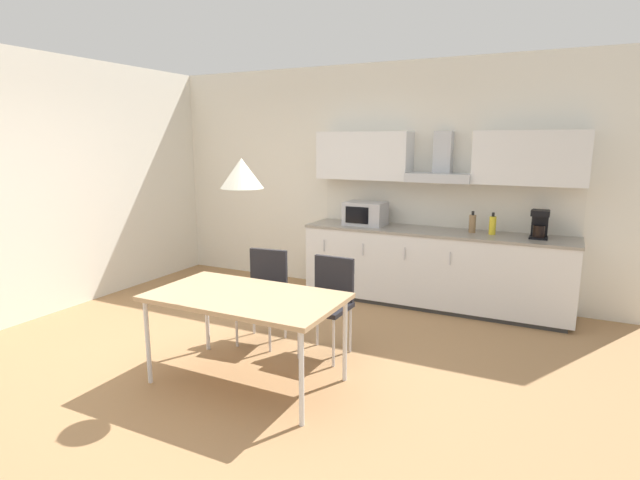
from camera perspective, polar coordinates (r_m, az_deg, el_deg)
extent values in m
cube|color=#9E754C|center=(4.47, -8.68, -14.04)|extent=(8.03, 7.85, 0.02)
cube|color=silver|center=(6.42, 4.78, 6.92)|extent=(6.42, 0.10, 2.81)
cube|color=silver|center=(6.07, -30.81, 5.13)|extent=(0.10, 6.28, 2.81)
cube|color=#333333|center=(6.03, 12.63, -7.01)|extent=(2.88, 0.57, 0.05)
cube|color=silver|center=(5.92, 12.81, -3.06)|extent=(3.00, 0.62, 0.81)
cube|color=gray|center=(5.83, 12.99, 0.93)|extent=(3.02, 0.64, 0.03)
cube|color=silver|center=(5.98, 0.43, -0.63)|extent=(0.01, 0.01, 0.14)
cube|color=silver|center=(5.79, 4.89, -1.09)|extent=(0.01, 0.01, 0.14)
cube|color=silver|center=(5.63, 9.64, -1.56)|extent=(0.01, 0.01, 0.14)
cube|color=silver|center=(5.51, 14.63, -2.05)|extent=(0.01, 0.01, 0.14)
cube|color=silver|center=(6.08, 13.77, 3.93)|extent=(3.00, 0.02, 0.52)
cube|color=silver|center=(6.16, 5.08, 9.59)|extent=(1.14, 0.34, 0.57)
cube|color=silver|center=(5.75, 22.88, 8.64)|extent=(1.14, 0.34, 0.57)
cube|color=#B7BABF|center=(5.87, 13.54, 6.95)|extent=(0.73, 0.40, 0.10)
cube|color=#B7BABF|center=(5.97, 13.89, 9.50)|extent=(0.20, 0.16, 0.52)
cube|color=#ADADB2|center=(6.05, 5.20, 3.03)|extent=(0.48, 0.34, 0.28)
cube|color=black|center=(5.91, 4.23, 2.85)|extent=(0.29, 0.01, 0.20)
cube|color=black|center=(5.68, 23.69, 0.25)|extent=(0.18, 0.18, 0.02)
cylinder|color=black|center=(5.66, 23.74, 0.93)|extent=(0.12, 0.12, 0.12)
cube|color=black|center=(5.72, 23.83, 1.73)|extent=(0.16, 0.08, 0.30)
cube|color=black|center=(5.63, 23.89, 2.83)|extent=(0.18, 0.16, 0.06)
cylinder|color=brown|center=(5.79, 17.01, 1.79)|extent=(0.07, 0.07, 0.20)
cylinder|color=black|center=(5.77, 17.08, 2.96)|extent=(0.03, 0.03, 0.04)
cylinder|color=yellow|center=(5.74, 19.11, 1.58)|extent=(0.07, 0.07, 0.20)
cylinder|color=black|center=(5.72, 19.19, 2.77)|extent=(0.03, 0.03, 0.04)
cube|color=tan|center=(3.92, -8.52, -6.46)|extent=(1.49, 0.84, 0.04)
cylinder|color=silver|center=(4.21, -19.09, -10.94)|extent=(0.04, 0.04, 0.69)
cylinder|color=silver|center=(3.43, -2.13, -15.50)|extent=(0.04, 0.04, 0.69)
cylinder|color=silver|center=(4.70, -12.80, -8.23)|extent=(0.04, 0.04, 0.69)
cylinder|color=silver|center=(4.02, 2.86, -11.34)|extent=(0.04, 0.04, 0.69)
cube|color=black|center=(4.43, 0.57, -7.70)|extent=(0.41, 0.41, 0.04)
cube|color=black|center=(4.52, 1.63, -4.40)|extent=(0.38, 0.05, 0.40)
cylinder|color=silver|center=(4.30, 1.55, -11.66)|extent=(0.02, 0.02, 0.43)
cylinder|color=silver|center=(4.45, -2.44, -10.85)|extent=(0.02, 0.02, 0.43)
cylinder|color=silver|center=(4.58, 3.48, -10.18)|extent=(0.02, 0.02, 0.43)
cylinder|color=silver|center=(4.72, -0.33, -9.49)|extent=(0.02, 0.02, 0.43)
cube|color=black|center=(4.74, -6.79, -6.48)|extent=(0.44, 0.44, 0.04)
cube|color=black|center=(4.84, -5.89, -3.39)|extent=(0.38, 0.08, 0.40)
cylinder|color=silver|center=(4.61, -5.77, -10.11)|extent=(0.02, 0.02, 0.43)
cylinder|color=silver|center=(4.76, -9.52, -9.50)|extent=(0.02, 0.02, 0.43)
cylinder|color=silver|center=(4.89, -4.02, -8.77)|extent=(0.02, 0.02, 0.43)
cylinder|color=silver|center=(5.03, -7.59, -8.26)|extent=(0.02, 0.02, 0.43)
cone|color=silver|center=(3.74, -8.94, 7.54)|extent=(0.32, 0.32, 0.22)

